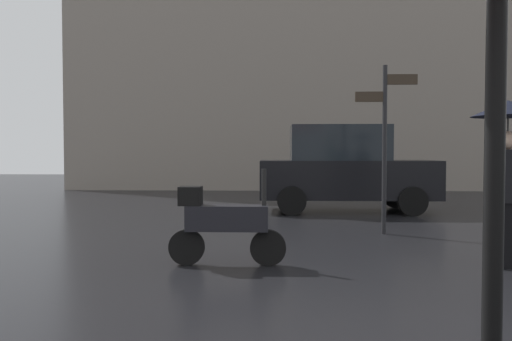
# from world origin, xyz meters

# --- Properties ---
(pedestrian_with_umbrella) EXTENTS (0.88, 0.88, 2.09)m
(pedestrian_with_umbrella) POSITION_xyz_m (1.92, 3.57, 1.54)
(pedestrian_with_umbrella) COLOR black
(pedestrian_with_umbrella) RESTS_ON ground
(parked_scooter) EXTENTS (1.50, 0.32, 1.23)m
(parked_scooter) POSITION_xyz_m (-1.62, 3.59, 0.56)
(parked_scooter) COLOR black
(parked_scooter) RESTS_ON ground
(parked_car_left) EXTENTS (4.22, 1.83, 2.09)m
(parked_car_left) POSITION_xyz_m (0.73, 9.57, 1.05)
(parked_car_left) COLOR black
(parked_car_left) RESTS_ON ground
(street_signpost) EXTENTS (1.08, 0.08, 2.97)m
(street_signpost) POSITION_xyz_m (0.97, 6.17, 1.80)
(street_signpost) COLOR black
(street_signpost) RESTS_ON ground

